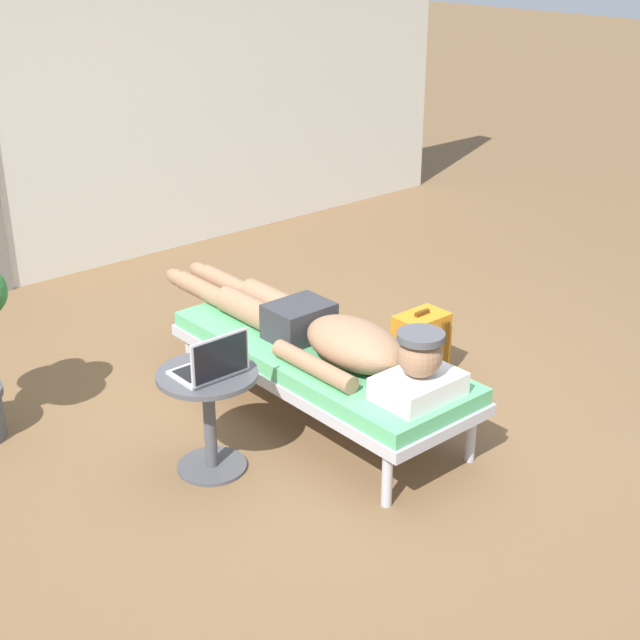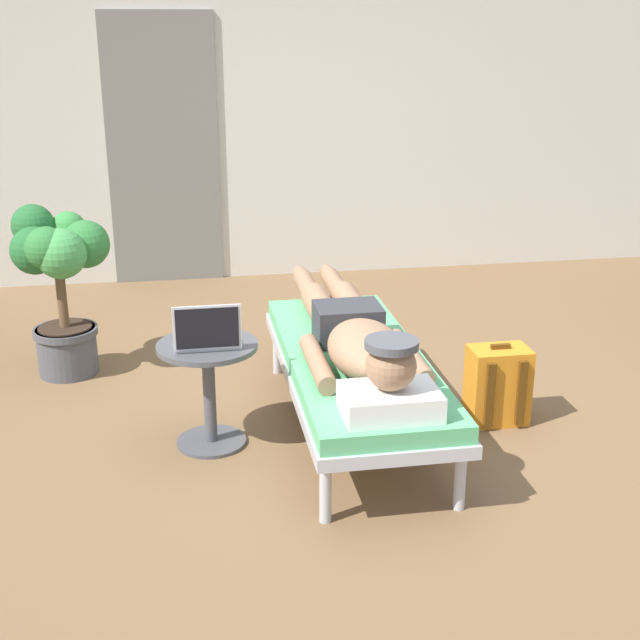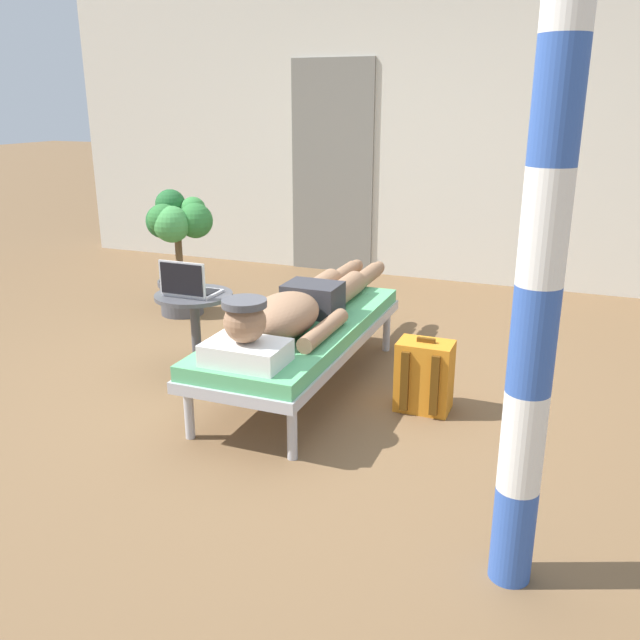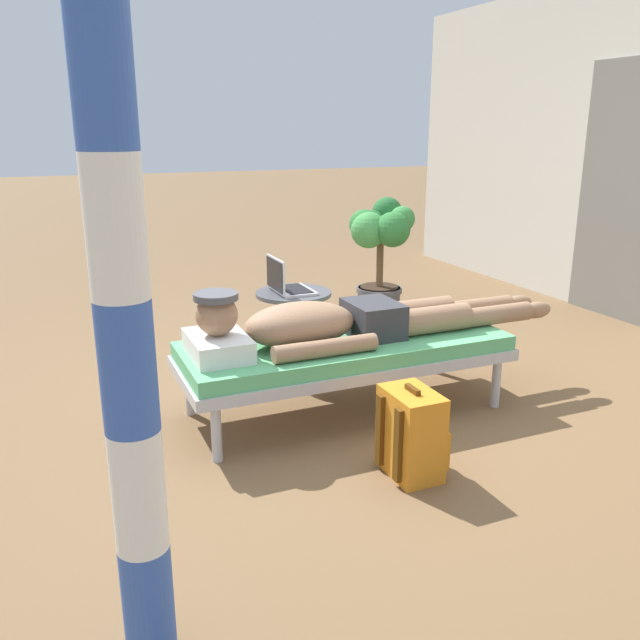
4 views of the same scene
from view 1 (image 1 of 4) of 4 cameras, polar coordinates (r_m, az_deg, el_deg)
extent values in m
plane|color=brown|center=(4.87, -0.47, -6.67)|extent=(40.00, 40.00, 0.00)
cube|color=beige|center=(6.91, -16.76, 13.54)|extent=(7.60, 0.20, 2.70)
cylinder|color=#B7B7BC|center=(5.31, -8.07, -2.46)|extent=(0.05, 0.05, 0.28)
cylinder|color=#B7B7BC|center=(5.60, -3.15, -0.78)|extent=(0.05, 0.05, 0.28)
cylinder|color=#B7B7BC|center=(4.21, 4.20, -9.85)|extent=(0.05, 0.05, 0.28)
cylinder|color=#B7B7BC|center=(4.57, 9.38, -7.13)|extent=(0.05, 0.05, 0.28)
cube|color=#B7B7BC|center=(4.80, -0.03, -2.89)|extent=(0.68, 1.81, 0.06)
cube|color=#59B272|center=(4.77, -0.03, -2.14)|extent=(0.65, 1.77, 0.08)
cube|color=white|center=(4.28, 6.16, -4.12)|extent=(0.40, 0.28, 0.11)
sphere|color=#997051|center=(4.20, 6.25, -2.20)|extent=(0.21, 0.21, 0.21)
cylinder|color=#4C4C51|center=(4.16, 6.31, -1.02)|extent=(0.22, 0.22, 0.03)
ellipsoid|color=#997051|center=(4.53, 2.16, -1.49)|extent=(0.35, 0.60, 0.23)
cylinder|color=#997051|center=(4.46, -0.37, -2.89)|extent=(0.09, 0.55, 0.09)
cylinder|color=#997051|center=(4.73, 3.69, -1.31)|extent=(0.09, 0.55, 0.09)
cube|color=#333338|center=(4.83, -1.31, -0.05)|extent=(0.33, 0.26, 0.19)
cylinder|color=#997051|center=(5.04, -4.52, 0.68)|extent=(0.15, 0.42, 0.15)
cylinder|color=#997051|center=(5.37, -7.25, 1.84)|extent=(0.11, 0.44, 0.11)
ellipsoid|color=#997051|center=(5.60, -8.90, 2.63)|extent=(0.09, 0.20, 0.10)
cylinder|color=#997051|center=(5.13, -2.99, 1.16)|extent=(0.15, 0.42, 0.15)
cylinder|color=#997051|center=(5.46, -5.77, 2.29)|extent=(0.11, 0.44, 0.11)
ellipsoid|color=#997051|center=(5.69, -7.46, 3.04)|extent=(0.09, 0.20, 0.10)
cylinder|color=#4C4C51|center=(4.56, -6.73, -9.02)|extent=(0.34, 0.34, 0.02)
cylinder|color=#4C4C51|center=(4.43, -6.88, -6.32)|extent=(0.06, 0.06, 0.48)
cylinder|color=#4C4C51|center=(4.31, -7.05, -3.41)|extent=(0.48, 0.48, 0.02)
cube|color=silver|center=(4.30, -7.06, -3.17)|extent=(0.31, 0.22, 0.02)
cube|color=black|center=(4.30, -7.14, -3.00)|extent=(0.27, 0.15, 0.00)
cube|color=silver|center=(4.16, -6.24, -2.34)|extent=(0.31, 0.01, 0.21)
cube|color=black|center=(4.16, -6.18, -2.37)|extent=(0.29, 0.00, 0.19)
cube|color=orange|center=(5.30, 6.28, -1.66)|extent=(0.30, 0.20, 0.40)
cube|color=orange|center=(5.40, 5.32, -1.92)|extent=(0.23, 0.04, 0.18)
cube|color=#56330C|center=(5.18, 6.55, -2.32)|extent=(0.04, 0.02, 0.34)
cube|color=#56330C|center=(5.29, 7.77, -1.80)|extent=(0.04, 0.02, 0.34)
cube|color=#56330C|center=(5.21, 6.38, 0.44)|extent=(0.10, 0.02, 0.02)
camera|label=2|loc=(2.11, 61.84, -3.39)|focal=47.87mm
camera|label=3|loc=(4.36, 50.93, 4.27)|focal=37.86mm
camera|label=4|loc=(6.20, 32.65, 11.46)|focal=37.04mm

